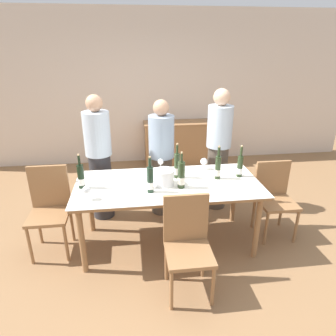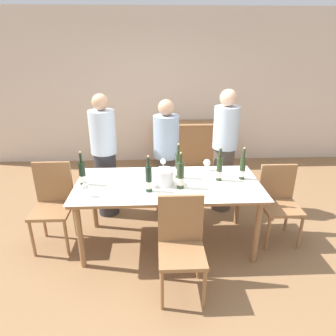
# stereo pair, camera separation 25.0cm
# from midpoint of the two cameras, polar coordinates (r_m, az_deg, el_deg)

# --- Properties ---
(ground_plane) EXTENTS (12.00, 12.00, 0.00)m
(ground_plane) POSITION_cam_midpoint_polar(r_m,az_deg,el_deg) (3.67, -2.01, -13.98)
(ground_plane) COLOR olive
(back_wall) EXTENTS (8.00, 0.10, 2.80)m
(back_wall) POSITION_cam_midpoint_polar(r_m,az_deg,el_deg) (5.83, -4.93, 14.69)
(back_wall) COLOR beige
(back_wall) RESTS_ON ground_plane
(sideboard_cabinet) EXTENTS (1.36, 0.46, 0.83)m
(sideboard_cabinet) POSITION_cam_midpoint_polar(r_m,az_deg,el_deg) (5.81, 0.95, 4.77)
(sideboard_cabinet) COLOR #996B42
(sideboard_cabinet) RESTS_ON ground_plane
(dining_table) EXTENTS (2.01, 0.94, 0.78)m
(dining_table) POSITION_cam_midpoint_polar(r_m,az_deg,el_deg) (3.30, -2.17, -4.02)
(dining_table) COLOR #996B42
(dining_table) RESTS_ON ground_plane
(ice_bucket) EXTENTS (0.21, 0.21, 0.17)m
(ice_bucket) POSITION_cam_midpoint_polar(r_m,az_deg,el_deg) (3.20, -2.88, -1.72)
(ice_bucket) COLOR white
(ice_bucket) RESTS_ON dining_table
(wine_bottle_0) EXTENTS (0.07, 0.07, 0.37)m
(wine_bottle_0) POSITION_cam_midpoint_polar(r_m,az_deg,el_deg) (3.46, 11.54, 0.29)
(wine_bottle_0) COLOR #28381E
(wine_bottle_0) RESTS_ON dining_table
(wine_bottle_1) EXTENTS (0.08, 0.08, 0.40)m
(wine_bottle_1) POSITION_cam_midpoint_polar(r_m,az_deg,el_deg) (3.12, 0.27, -1.51)
(wine_bottle_1) COLOR #28381E
(wine_bottle_1) RESTS_ON dining_table
(wine_bottle_2) EXTENTS (0.07, 0.07, 0.39)m
(wine_bottle_2) POSITION_cam_midpoint_polar(r_m,az_deg,el_deg) (3.04, -5.76, -2.32)
(wine_bottle_2) COLOR #1E3323
(wine_bottle_2) RESTS_ON dining_table
(wine_bottle_3) EXTENTS (0.07, 0.07, 0.41)m
(wine_bottle_3) POSITION_cam_midpoint_polar(r_m,az_deg,el_deg) (3.36, -0.41, 0.32)
(wine_bottle_3) COLOR #28381E
(wine_bottle_3) RESTS_ON dining_table
(wine_bottle_4) EXTENTS (0.07, 0.07, 0.38)m
(wine_bottle_4) POSITION_cam_midpoint_polar(r_m,az_deg,el_deg) (3.29, -18.35, -1.66)
(wine_bottle_4) COLOR black
(wine_bottle_4) RESTS_ON dining_table
(wine_bottle_5) EXTENTS (0.06, 0.06, 0.39)m
(wine_bottle_5) POSITION_cam_midpoint_polar(r_m,az_deg,el_deg) (3.36, 7.39, 0.06)
(wine_bottle_5) COLOR #28381E
(wine_bottle_5) RESTS_ON dining_table
(wine_glass_0) EXTENTS (0.08, 0.08, 0.14)m
(wine_glass_0) POSITION_cam_midpoint_polar(r_m,az_deg,el_deg) (3.04, -17.57, -4.13)
(wine_glass_0) COLOR white
(wine_glass_0) RESTS_ON dining_table
(wine_glass_1) EXTENTS (0.08, 0.08, 0.14)m
(wine_glass_1) POSITION_cam_midpoint_polar(r_m,az_deg,el_deg) (3.61, 4.88, 1.17)
(wine_glass_1) COLOR white
(wine_glass_1) RESTS_ON dining_table
(wine_glass_2) EXTENTS (0.07, 0.07, 0.15)m
(wine_glass_2) POSITION_cam_midpoint_polar(r_m,az_deg,el_deg) (3.57, -3.43, 1.09)
(wine_glass_2) COLOR white
(wine_glass_2) RESTS_ON dining_table
(wine_glass_3) EXTENTS (0.08, 0.08, 0.15)m
(wine_glass_3) POSITION_cam_midpoint_polar(r_m,az_deg,el_deg) (3.14, -6.03, -2.00)
(wine_glass_3) COLOR white
(wine_glass_3) RESTS_ON dining_table
(chair_right_end) EXTENTS (0.42, 0.42, 0.90)m
(chair_right_end) POSITION_cam_midpoint_polar(r_m,az_deg,el_deg) (3.79, 17.82, -4.75)
(chair_right_end) COLOR #996B42
(chair_right_end) RESTS_ON ground_plane
(chair_near_front) EXTENTS (0.42, 0.42, 0.94)m
(chair_near_front) POSITION_cam_midpoint_polar(r_m,az_deg,el_deg) (2.81, 1.12, -13.50)
(chair_near_front) COLOR #996B42
(chair_near_front) RESTS_ON ground_plane
(chair_left_end) EXTENTS (0.42, 0.42, 0.97)m
(chair_left_end) POSITION_cam_midpoint_polar(r_m,az_deg,el_deg) (3.60, -23.53, -6.41)
(chair_left_end) COLOR #996B42
(chair_left_end) RESTS_ON ground_plane
(person_host) EXTENTS (0.33, 0.33, 1.64)m
(person_host) POSITION_cam_midpoint_polar(r_m,az_deg,el_deg) (3.95, -14.72, 1.59)
(person_host) COLOR #2D2D33
(person_host) RESTS_ON ground_plane
(person_guest_left) EXTENTS (0.33, 0.33, 1.56)m
(person_guest_left) POSITION_cam_midpoint_polar(r_m,az_deg,el_deg) (3.95, -3.05, 1.67)
(person_guest_left) COLOR #51473D
(person_guest_left) RESTS_ON ground_plane
(person_guest_right) EXTENTS (0.33, 0.33, 1.67)m
(person_guest_right) POSITION_cam_midpoint_polar(r_m,az_deg,el_deg) (4.11, 7.83, 3.24)
(person_guest_right) COLOR #51473D
(person_guest_right) RESTS_ON ground_plane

